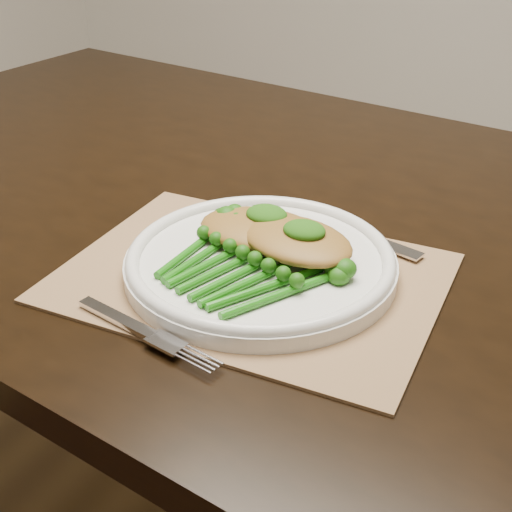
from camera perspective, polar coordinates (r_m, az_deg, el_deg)
The scene contains 10 objects.
dining_table at distance 1.18m, azimuth 0.16°, elevation -11.82°, with size 1.70×1.09×0.75m.
placemat at distance 0.78m, azimuth -0.39°, elevation -1.72°, with size 0.40×0.30×0.00m, color #906C49.
dinner_plate at distance 0.78m, azimuth 0.37°, elevation -0.40°, with size 0.30×0.30×0.03m.
knife at distance 0.89m, azimuth 5.62°, elevation 2.63°, with size 0.22×0.07×0.01m.
fork at distance 0.69m, azimuth -8.09°, elevation -6.45°, with size 0.18×0.05×0.01m.
chicken_fillet_left at distance 0.81m, azimuth 0.26°, elevation 2.18°, with size 0.14×0.10×0.03m, color olive.
chicken_fillet_right at distance 0.78m, azimuth 3.25°, elevation 1.29°, with size 0.14×0.09×0.03m, color olive.
pesto_dollop_left at distance 0.81m, azimuth 0.86°, elevation 3.34°, with size 0.05×0.04×0.02m, color #154409.
pesto_dollop_right at distance 0.76m, azimuth 3.89°, elevation 2.07°, with size 0.05×0.04×0.02m, color #154409.
broccolini_bundle at distance 0.75m, azimuth -1.74°, elevation -1.11°, with size 0.20×0.21×0.04m.
Camera 1 is at (0.44, -0.83, 1.16)m, focal length 50.00 mm.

